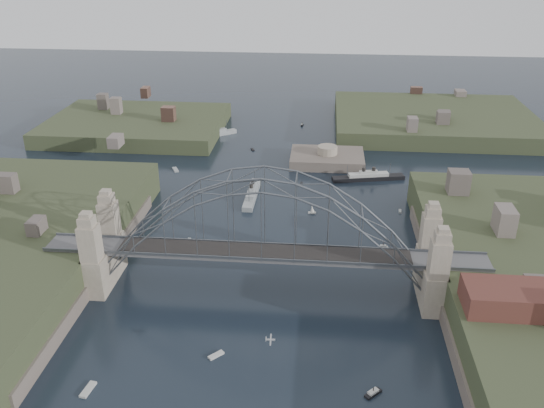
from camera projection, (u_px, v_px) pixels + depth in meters
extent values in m
plane|color=black|center=(264.00, 289.00, 111.62)|extent=(500.00, 500.00, 0.00)
cube|color=#545456|center=(263.00, 254.00, 108.23)|extent=(84.00, 6.00, 0.70)
cube|color=#4F535A|center=(262.00, 259.00, 105.29)|extent=(84.00, 0.25, 0.50)
cube|color=#4F535A|center=(265.00, 243.00, 110.70)|extent=(84.00, 0.25, 0.50)
cube|color=black|center=(263.00, 251.00, 107.99)|extent=(55.20, 5.20, 0.35)
cube|color=gray|center=(92.00, 255.00, 105.98)|extent=(3.40, 3.40, 17.70)
cube|color=gray|center=(111.00, 230.00, 114.99)|extent=(3.40, 3.40, 17.70)
cube|color=gray|center=(438.00, 272.00, 100.74)|extent=(3.40, 3.40, 17.70)
cube|color=gray|center=(429.00, 244.00, 109.75)|extent=(3.40, 3.40, 17.70)
cube|color=gray|center=(105.00, 264.00, 112.55)|extent=(4.08, 13.80, 8.00)
cube|color=gray|center=(430.00, 280.00, 107.30)|extent=(4.08, 13.80, 8.00)
cube|color=brown|center=(87.00, 276.00, 114.15)|extent=(6.00, 70.00, 4.00)
cube|color=brown|center=(449.00, 294.00, 108.24)|extent=(6.00, 70.00, 4.00)
cube|color=#343C23|center=(137.00, 130.00, 201.63)|extent=(60.00, 45.00, 9.00)
cube|color=#343C23|center=(433.00, 125.00, 206.30)|extent=(70.00, 55.00, 9.50)
cube|color=brown|center=(327.00, 165.00, 173.94)|extent=(22.00, 16.00, 7.00)
cylinder|color=gray|center=(327.00, 150.00, 171.94)|extent=(6.00, 6.00, 2.40)
cube|color=#592D26|center=(528.00, 299.00, 91.09)|extent=(20.00, 8.00, 4.00)
cube|color=#545456|center=(510.00, 406.00, 82.84)|extent=(4.00, 22.00, 1.40)
cube|color=#9AA0A2|center=(252.00, 195.00, 151.16)|extent=(2.77, 19.32, 1.72)
cube|color=#9AA0A2|center=(252.00, 191.00, 150.61)|extent=(2.04, 10.63, 1.29)
cube|color=#9AA0A2|center=(252.00, 187.00, 150.20)|extent=(1.46, 4.84, 0.86)
cylinder|color=black|center=(251.00, 187.00, 148.67)|extent=(0.93, 0.93, 1.72)
cylinder|color=black|center=(253.00, 183.00, 151.10)|extent=(0.93, 0.93, 1.72)
cylinder|color=#4F535A|center=(249.00, 194.00, 144.76)|extent=(0.17, 0.17, 4.29)
cylinder|color=#4F535A|center=(255.00, 177.00, 155.19)|extent=(0.17, 0.17, 4.29)
cube|color=#9AA0A2|center=(214.00, 135.00, 196.87)|extent=(14.68, 11.73, 1.66)
cube|color=#9AA0A2|center=(214.00, 132.00, 196.34)|extent=(8.34, 6.82, 1.24)
cube|color=#9AA0A2|center=(214.00, 129.00, 195.95)|extent=(4.08, 3.48, 0.83)
cylinder|color=black|center=(211.00, 128.00, 195.09)|extent=(0.82, 0.82, 1.66)
cylinder|color=black|center=(217.00, 126.00, 196.19)|extent=(0.82, 0.82, 1.66)
cylinder|color=#4F535A|center=(200.00, 130.00, 193.38)|extent=(0.17, 0.17, 4.15)
cylinder|color=#4F535A|center=(227.00, 125.00, 198.07)|extent=(0.17, 0.17, 4.15)
cube|color=black|center=(368.00, 179.00, 161.61)|extent=(20.73, 7.18, 1.50)
cube|color=#B9B9B4|center=(368.00, 175.00, 161.14)|extent=(11.52, 4.50, 1.12)
cube|color=#B9B9B4|center=(369.00, 172.00, 160.78)|extent=(5.36, 2.62, 0.75)
cylinder|color=black|center=(364.00, 170.00, 160.34)|extent=(1.01, 1.01, 1.50)
cylinder|color=black|center=(374.00, 170.00, 160.66)|extent=(1.01, 1.01, 1.50)
cylinder|color=#4F535A|center=(347.00, 172.00, 159.88)|extent=(0.15, 0.15, 3.75)
cylinder|color=#4F535A|center=(390.00, 170.00, 161.27)|extent=(0.15, 0.15, 3.75)
cube|color=#A7A9AE|center=(271.00, 340.00, 86.05)|extent=(1.40, 0.32, 0.24)
cube|color=#A7A9AE|center=(271.00, 340.00, 86.03)|extent=(0.37, 2.79, 0.05)
cube|color=#A7A9AE|center=(266.00, 339.00, 86.01)|extent=(0.18, 0.88, 0.30)
cube|color=#B9B9B4|center=(189.00, 241.00, 129.04)|extent=(0.83, 2.17, 0.45)
cube|color=#B9B9B4|center=(312.00, 213.00, 142.07)|extent=(1.93, 0.68, 0.45)
cylinder|color=#4F535A|center=(312.00, 209.00, 141.62)|extent=(0.08, 0.08, 2.20)
cone|color=silver|center=(312.00, 209.00, 141.62)|extent=(1.27, 1.03, 1.92)
cube|color=#B9B9B4|center=(216.00, 355.00, 93.75)|extent=(2.58, 2.59, 0.45)
cube|color=#B9B9B4|center=(400.00, 211.00, 142.84)|extent=(0.77, 1.92, 0.45)
cube|color=#B9B9B4|center=(175.00, 170.00, 168.36)|extent=(2.77, 3.93, 0.45)
cube|color=#B9B9B4|center=(302.00, 184.00, 158.85)|extent=(0.67, 1.76, 0.45)
cube|color=#B9B9B4|center=(373.00, 394.00, 85.89)|extent=(2.83, 2.74, 0.45)
cube|color=#B9B9B4|center=(373.00, 392.00, 85.72)|extent=(1.86, 1.82, 0.40)
cylinder|color=black|center=(373.00, 389.00, 85.53)|extent=(0.16, 0.16, 0.70)
cube|color=#B9B9B4|center=(253.00, 150.00, 184.32)|extent=(1.49, 2.33, 0.45)
cube|color=#B9B9B4|center=(383.00, 247.00, 126.27)|extent=(2.28, 0.95, 0.45)
cube|color=#B9B9B4|center=(383.00, 246.00, 126.10)|extent=(1.39, 0.75, 0.40)
cylinder|color=black|center=(383.00, 244.00, 125.91)|extent=(0.16, 0.16, 0.70)
cube|color=#B9B9B4|center=(88.00, 390.00, 86.63)|extent=(1.61, 3.53, 0.45)
cube|color=#B9B9B4|center=(302.00, 125.00, 207.98)|extent=(1.06, 2.05, 0.45)
cube|color=#B9B9B4|center=(302.00, 124.00, 207.81)|extent=(0.80, 1.27, 0.40)
cylinder|color=black|center=(302.00, 123.00, 207.62)|extent=(0.16, 0.16, 0.70)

